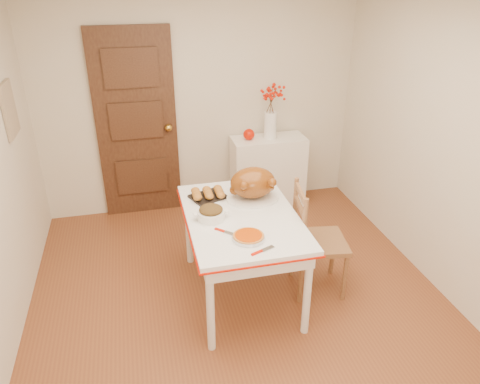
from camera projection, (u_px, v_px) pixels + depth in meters
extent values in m
cube|color=brown|center=(243.00, 310.00, 3.81)|extent=(3.50, 4.00, 0.00)
cube|color=beige|center=(200.00, 101.00, 4.99)|extent=(3.50, 0.00, 2.50)
cube|color=beige|center=(458.00, 153.00, 3.61)|extent=(0.00, 4.00, 2.50)
cube|color=black|center=(137.00, 126.00, 4.91)|extent=(0.85, 0.06, 2.06)
cube|color=tan|center=(9.00, 109.00, 3.82)|extent=(0.03, 0.35, 0.45)
cube|color=white|center=(268.00, 172.00, 5.32)|extent=(0.83, 0.37, 0.83)
sphere|color=#C41200|center=(249.00, 134.00, 5.06)|extent=(0.13, 0.13, 0.13)
cylinder|color=#B73900|center=(248.00, 236.00, 3.33)|extent=(0.28, 0.28, 0.05)
cylinder|color=white|center=(238.00, 183.00, 4.07)|extent=(0.07, 0.07, 0.10)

